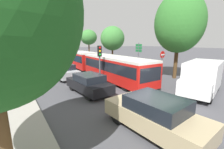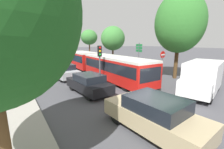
{
  "view_description": "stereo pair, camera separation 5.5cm",
  "coord_description": "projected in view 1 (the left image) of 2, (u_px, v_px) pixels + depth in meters",
  "views": [
    {
      "loc": [
        -6.33,
        -5.2,
        3.7
      ],
      "look_at": [
        0.2,
        4.22,
        1.2
      ],
      "focal_mm": 24.0,
      "sensor_mm": 36.0,
      "label": 1
    },
    {
      "loc": [
        -6.28,
        -5.23,
        3.7
      ],
      "look_at": [
        0.2,
        4.22,
        1.2
      ],
      "focal_mm": 24.0,
      "sensor_mm": 36.0,
      "label": 2
    }
  ],
  "objects": [
    {
      "name": "ground_plane",
      "position": [
        151.0,
        109.0,
        8.48
      ],
      "size": [
        200.0,
        200.0,
        0.0
      ],
      "primitive_type": "plane",
      "color": "#47474C"
    },
    {
      "name": "kerb_strip_left",
      "position": [
        5.0,
        80.0,
        14.47
      ],
      "size": [
        3.2,
        34.46,
        0.14
      ],
      "primitive_type": "cube",
      "color": "#9E998E",
      "rests_on": "ground"
    },
    {
      "name": "articulated_bus",
      "position": [
        99.0,
        63.0,
        16.97
      ],
      "size": [
        2.92,
        15.91,
        2.35
      ],
      "rotation": [
        0.0,
        0.0,
        -1.6
      ],
      "color": "red",
      "rests_on": "ground"
    },
    {
      "name": "city_bus_rear",
      "position": [
        39.0,
        55.0,
        26.83
      ],
      "size": [
        2.62,
        11.32,
        2.43
      ],
      "rotation": [
        0.0,
        0.0,
        1.58
      ],
      "color": "teal",
      "rests_on": "ground"
    },
    {
      "name": "queued_car_tan",
      "position": [
        154.0,
        114.0,
        6.19
      ],
      "size": [
        2.15,
        4.5,
        1.53
      ],
      "rotation": [
        0.0,
        0.0,
        1.64
      ],
      "color": "tan",
      "rests_on": "ground"
    },
    {
      "name": "queued_car_black",
      "position": [
        89.0,
        83.0,
        10.96
      ],
      "size": [
        2.01,
        4.21,
        1.43
      ],
      "rotation": [
        0.0,
        0.0,
        1.64
      ],
      "color": "black",
      "rests_on": "ground"
    },
    {
      "name": "queued_car_silver",
      "position": [
        63.0,
        71.0,
        15.39
      ],
      "size": [
        2.1,
        4.41,
        1.49
      ],
      "rotation": [
        0.0,
        0.0,
        1.64
      ],
      "color": "#B7BABF",
      "rests_on": "ground"
    },
    {
      "name": "white_van",
      "position": [
        202.0,
        77.0,
        10.85
      ],
      "size": [
        5.33,
        3.15,
        2.31
      ],
      "rotation": [
        0.0,
        0.0,
        3.4
      ],
      "color": "white",
      "rests_on": "ground"
    },
    {
      "name": "traffic_light",
      "position": [
        100.0,
        56.0,
        12.61
      ],
      "size": [
        0.37,
        0.39,
        3.4
      ],
      "rotation": [
        0.0,
        0.0,
        -1.82
      ],
      "color": "#56595E",
      "rests_on": "ground"
    },
    {
      "name": "no_entry_sign",
      "position": [
        162.0,
        61.0,
        14.88
      ],
      "size": [
        0.7,
        0.08,
        2.82
      ],
      "rotation": [
        0.0,
        0.0,
        -1.57
      ],
      "color": "#56595E",
      "rests_on": "ground"
    },
    {
      "name": "direction_sign_post",
      "position": [
        139.0,
        51.0,
        18.78
      ],
      "size": [
        0.39,
        1.37,
        3.6
      ],
      "rotation": [
        0.0,
        0.0,
        2.9
      ],
      "color": "#56595E",
      "rests_on": "ground"
    },
    {
      "name": "tree_left_mid",
      "position": [
        9.0,
        32.0,
        11.44
      ],
      "size": [
        4.01,
        4.01,
        6.7
      ],
      "color": "#51381E",
      "rests_on": "ground"
    },
    {
      "name": "tree_left_far",
      "position": [
        6.0,
        36.0,
        17.01
      ],
      "size": [
        3.47,
        3.47,
        6.57
      ],
      "color": "#51381E",
      "rests_on": "ground"
    },
    {
      "name": "tree_right_near",
      "position": [
        179.0,
        24.0,
        14.62
      ],
      "size": [
        4.7,
        4.7,
        8.43
      ],
      "color": "#51381E",
      "rests_on": "ground"
    },
    {
      "name": "tree_right_mid",
      "position": [
        112.0,
        38.0,
        24.05
      ],
      "size": [
        3.85,
        3.85,
        6.18
      ],
      "color": "#51381E",
      "rests_on": "ground"
    },
    {
      "name": "tree_right_far",
      "position": [
        89.0,
        37.0,
        31.12
      ],
      "size": [
        3.41,
        3.41,
        6.22
      ],
      "color": "#51381E",
      "rests_on": "ground"
    }
  ]
}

